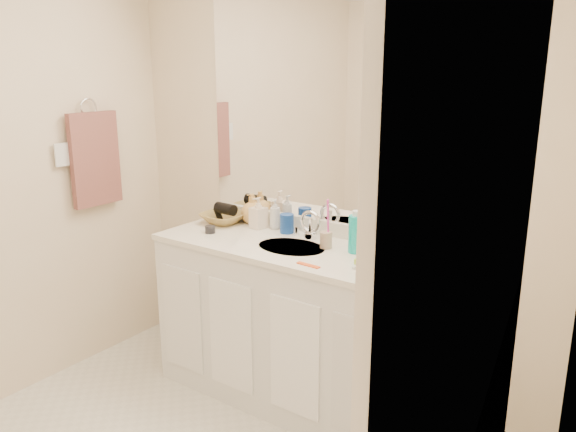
{
  "coord_description": "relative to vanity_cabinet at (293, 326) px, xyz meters",
  "views": [
    {
      "loc": [
        1.57,
        -1.26,
        1.77
      ],
      "look_at": [
        0.0,
        0.97,
        1.05
      ],
      "focal_mm": 35.0,
      "sensor_mm": 36.0,
      "label": 1
    }
  ],
  "objects": [
    {
      "name": "wall_right",
      "position": [
        1.3,
        -1.02,
        0.77
      ],
      "size": [
        0.02,
        2.6,
        2.4
      ],
      "primitive_type": "cube",
      "color": "beige",
      "rests_on": "floor"
    },
    {
      "name": "soap_bottle_white",
      "position": [
        -0.27,
        0.2,
        0.54
      ],
      "size": [
        0.07,
        0.07,
        0.17
      ],
      "primitive_type": "imported",
      "rotation": [
        0.0,
        0.0,
        0.13
      ],
      "color": "silver",
      "rests_on": "countertop"
    },
    {
      "name": "switch_plate",
      "position": [
        -1.27,
        -0.45,
        0.88
      ],
      "size": [
        0.01,
        0.08,
        0.13
      ],
      "primitive_type": "cube",
      "color": "white",
      "rests_on": "wall_left"
    },
    {
      "name": "countertop",
      "position": [
        0.0,
        0.0,
        0.44
      ],
      "size": [
        1.52,
        0.57,
        0.03
      ],
      "primitive_type": "cube",
      "color": "white",
      "rests_on": "vanity_cabinet"
    },
    {
      "name": "wicker_basket",
      "position": [
        -0.59,
        0.12,
        0.49
      ],
      "size": [
        0.26,
        0.26,
        0.06
      ],
      "primitive_type": "imported",
      "rotation": [
        0.0,
        0.0,
        -0.03
      ],
      "color": "olive",
      "rests_on": "countertop"
    },
    {
      "name": "green_soap",
      "position": [
        0.45,
        -0.08,
        0.48
      ],
      "size": [
        0.08,
        0.06,
        0.03
      ],
      "primitive_type": "cube",
      "rotation": [
        0.0,
        0.0,
        -0.1
      ],
      "color": "#BBE137",
      "rests_on": "soap_dish"
    },
    {
      "name": "mirror",
      "position": [
        0.0,
        0.27,
        1.14
      ],
      "size": [
        1.48,
        0.01,
        1.2
      ],
      "primitive_type": "cube",
      "color": "white",
      "rests_on": "wall_back"
    },
    {
      "name": "soap_bottle_cream",
      "position": [
        -0.35,
        0.16,
        0.54
      ],
      "size": [
        0.09,
        0.09,
        0.18
      ],
      "primitive_type": "imported",
      "rotation": [
        0.0,
        0.0,
        -0.15
      ],
      "color": "#FEE8CF",
      "rests_on": "countertop"
    },
    {
      "name": "vanity_cabinet",
      "position": [
        0.0,
        0.0,
        0.0
      ],
      "size": [
        1.5,
        0.55,
        0.85
      ],
      "primitive_type": "cube",
      "color": "white",
      "rests_on": "floor"
    },
    {
      "name": "blue_mug",
      "position": [
        -0.16,
        0.17,
        0.51
      ],
      "size": [
        0.09,
        0.09,
        0.11
      ],
      "primitive_type": "cylinder",
      "rotation": [
        0.0,
        0.0,
        0.22
      ],
      "color": "#16409A",
      "rests_on": "countertop"
    },
    {
      "name": "dark_jar",
      "position": [
        -0.51,
        -0.08,
        0.48
      ],
      "size": [
        0.06,
        0.06,
        0.04
      ],
      "primitive_type": "cylinder",
      "rotation": [
        0.0,
        0.0,
        -0.05
      ],
      "color": "black",
      "rests_on": "countertop"
    },
    {
      "name": "orange_comb",
      "position": [
        0.23,
        -0.21,
        0.46
      ],
      "size": [
        0.12,
        0.03,
        0.01
      ],
      "primitive_type": "cube",
      "rotation": [
        0.0,
        0.0,
        -0.07
      ],
      "color": "#F65219",
      "rests_on": "countertop"
    },
    {
      "name": "mouthwash_bottle",
      "position": [
        0.32,
        0.09,
        0.55
      ],
      "size": [
        0.09,
        0.09,
        0.19
      ],
      "primitive_type": "cylinder",
      "rotation": [
        0.0,
        0.0,
        -0.17
      ],
      "color": "#0EB0AD",
      "rests_on": "countertop"
    },
    {
      "name": "sink_basin",
      "position": [
        0.0,
        -0.02,
        0.44
      ],
      "size": [
        0.37,
        0.37,
        0.02
      ],
      "primitive_type": "cylinder",
      "color": "beige",
      "rests_on": "countertop"
    },
    {
      "name": "soap_dish",
      "position": [
        0.45,
        -0.08,
        0.46
      ],
      "size": [
        0.13,
        0.11,
        0.01
      ],
      "primitive_type": "cube",
      "rotation": [
        0.0,
        0.0,
        0.39
      ],
      "color": "silver",
      "rests_on": "countertop"
    },
    {
      "name": "tan_cup",
      "position": [
        0.16,
        0.07,
        0.5
      ],
      "size": [
        0.08,
        0.08,
        0.08
      ],
      "primitive_type": "cylinder",
      "rotation": [
        0.0,
        0.0,
        -0.36
      ],
      "color": "tan",
      "rests_on": "countertop"
    },
    {
      "name": "soap_bottle_yellow",
      "position": [
        -0.45,
        0.22,
        0.54
      ],
      "size": [
        0.17,
        0.17,
        0.17
      ],
      "primitive_type": "imported",
      "rotation": [
        0.0,
        0.0,
        -0.31
      ],
      "color": "#DAA554",
      "rests_on": "countertop"
    },
    {
      "name": "clear_pump_bottle",
      "position": [
        0.63,
        0.13,
        0.54
      ],
      "size": [
        0.08,
        0.08,
        0.17
      ],
      "primitive_type": "cylinder",
      "rotation": [
        0.0,
        0.0,
        -0.19
      ],
      "color": "white",
      "rests_on": "countertop"
    },
    {
      "name": "wall_back",
      "position": [
        0.0,
        0.28,
        0.77
      ],
      "size": [
        2.6,
        0.02,
        2.4
      ],
      "primitive_type": "cube",
      "color": "beige",
      "rests_on": "floor"
    },
    {
      "name": "faucet",
      "position": [
        0.0,
        0.16,
        0.51
      ],
      "size": [
        0.02,
        0.02,
        0.11
      ],
      "primitive_type": "cylinder",
      "color": "silver",
      "rests_on": "countertop"
    },
    {
      "name": "backsplash",
      "position": [
        0.0,
        0.26,
        0.5
      ],
      "size": [
        1.52,
        0.03,
        0.08
      ],
      "primitive_type": "cube",
      "color": "white",
      "rests_on": "countertop"
    },
    {
      "name": "towel_ring",
      "position": [
        -1.27,
        -0.25,
        1.12
      ],
      "size": [
        0.01,
        0.11,
        0.11
      ],
      "primitive_type": "torus",
      "rotation": [
        0.0,
        1.57,
        0.0
      ],
      "color": "silver",
      "rests_on": "wall_left"
    },
    {
      "name": "hair_dryer",
      "position": [
        -0.57,
        0.12,
        0.54
      ],
      "size": [
        0.14,
        0.07,
        0.07
      ],
      "primitive_type": "cylinder",
      "rotation": [
        0.0,
        1.57,
        -0.06
      ],
      "color": "black",
      "rests_on": "wicker_basket"
    },
    {
      "name": "hand_towel",
      "position": [
        -1.25,
        -0.25,
        0.82
      ],
      "size": [
        0.04,
        0.32,
        0.55
      ],
      "primitive_type": "cube",
      "color": "brown",
      "rests_on": "towel_ring"
    },
    {
      "name": "toothbrush",
      "position": [
        0.17,
        0.07,
        0.6
      ],
      "size": [
        0.02,
        0.04,
        0.22
      ],
      "primitive_type": "cylinder",
      "rotation": [
        0.14,
        0.0,
        0.32
      ],
      "color": "#FF43BF",
      "rests_on": "tan_cup"
    }
  ]
}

